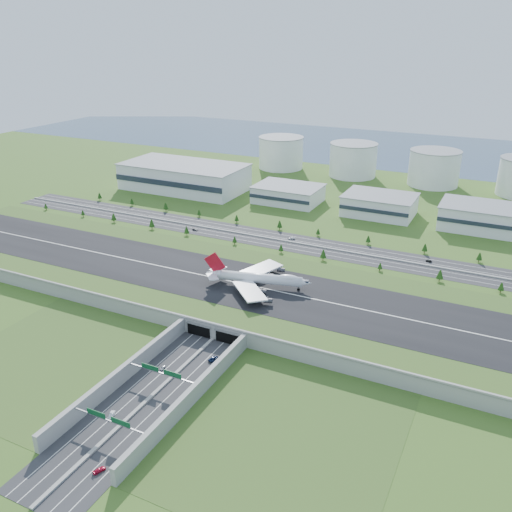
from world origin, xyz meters
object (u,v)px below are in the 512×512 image
at_px(car_0, 163,368).
at_px(car_3, 99,470).
at_px(fuel_tank_a, 281,153).
at_px(car_7, 292,238).
at_px(boeing_747, 258,278).
at_px(car_2, 213,359).
at_px(car_1, 112,415).
at_px(car_4, 195,229).
at_px(car_5, 429,261).

bearing_deg(car_0, car_3, -79.09).
bearing_deg(car_3, fuel_tank_a, -53.87).
bearing_deg(car_7, fuel_tank_a, -170.09).
xyz_separation_m(boeing_747, car_2, (8.97, -67.53, -12.69)).
bearing_deg(car_7, car_1, -12.68).
relative_size(fuel_tank_a, car_1, 10.50).
xyz_separation_m(car_4, car_5, (178.04, 16.59, -0.15)).
relative_size(car_2, car_7, 1.14).
distance_m(car_2, car_3, 80.02).
xyz_separation_m(boeing_747, car_3, (8.11, -147.55, -12.79)).
bearing_deg(fuel_tank_a, car_0, -74.09).
distance_m(boeing_747, car_7, 103.13).
bearing_deg(car_3, car_5, -86.06).
height_order(fuel_tank_a, car_3, fuel_tank_a).
relative_size(car_2, car_4, 1.16).
height_order(car_1, car_2, car_2).
xyz_separation_m(car_2, car_4, (-105.63, 152.12, 0.04)).
distance_m(car_0, car_2, 24.38).
relative_size(fuel_tank_a, car_4, 10.01).
distance_m(fuel_tank_a, car_7, 232.53).
distance_m(boeing_747, car_0, 85.82).
relative_size(fuel_tank_a, car_2, 8.62).
height_order(boeing_747, car_3, boeing_747).
bearing_deg(car_3, car_1, -37.95).
bearing_deg(car_0, car_5, 60.20).
bearing_deg(car_7, car_4, -94.22).
bearing_deg(car_3, car_2, -70.26).
distance_m(car_2, car_7, 170.37).
height_order(car_2, car_3, car_2).
relative_size(car_0, car_4, 0.77).
xyz_separation_m(fuel_tank_a, car_0, (112.25, -393.67, -16.72)).
distance_m(car_0, car_5, 206.27).
bearing_deg(car_4, car_1, -148.89).
xyz_separation_m(car_1, car_4, (-88.82, 206.31, 0.07)).
height_order(fuel_tank_a, car_2, fuel_tank_a).
height_order(fuel_tank_a, car_0, fuel_tank_a).
bearing_deg(car_3, car_7, -63.15).
relative_size(car_0, car_7, 0.75).
bearing_deg(fuel_tank_a, car_5, -45.81).
distance_m(fuel_tank_a, boeing_747, 332.05).
relative_size(car_1, car_2, 0.82).
xyz_separation_m(car_0, car_5, (90.00, 185.60, 0.05)).
bearing_deg(car_1, car_5, 47.78).
distance_m(boeing_747, car_3, 148.32).
xyz_separation_m(fuel_tank_a, car_5, (202.25, -208.07, -16.68)).
relative_size(boeing_747, car_5, 14.68).
relative_size(boeing_747, car_4, 12.56).
bearing_deg(car_0, car_4, 113.59).
distance_m(boeing_747, car_4, 129.07).
xyz_separation_m(car_1, car_7, (-12.27, 222.06, -0.04)).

